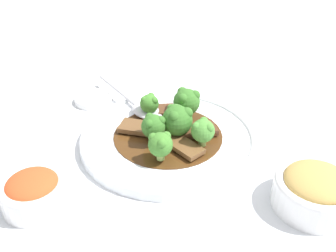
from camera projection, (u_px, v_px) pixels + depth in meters
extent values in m
plane|color=silver|center=(168.00, 142.00, 0.69)|extent=(4.00, 4.00, 0.00)
cylinder|color=white|center=(168.00, 139.00, 0.69)|extent=(0.30, 0.30, 0.01)
torus|color=white|center=(168.00, 136.00, 0.68)|extent=(0.30, 0.30, 0.01)
cylinder|color=#4C2D14|center=(168.00, 135.00, 0.68)|extent=(0.19, 0.19, 0.00)
cube|color=#56331E|center=(162.00, 111.00, 0.73)|extent=(0.05, 0.06, 0.01)
cube|color=brown|center=(140.00, 128.00, 0.69)|extent=(0.08, 0.08, 0.01)
cube|color=brown|center=(182.00, 148.00, 0.64)|extent=(0.07, 0.05, 0.01)
cube|color=#56331E|center=(197.00, 130.00, 0.68)|extent=(0.05, 0.07, 0.01)
cylinder|color=#8EB756|center=(154.00, 137.00, 0.66)|extent=(0.01, 0.01, 0.01)
sphere|color=#387028|center=(153.00, 126.00, 0.65)|extent=(0.04, 0.04, 0.04)
sphere|color=#387028|center=(150.00, 117.00, 0.65)|extent=(0.02, 0.02, 0.02)
sphere|color=#387028|center=(149.00, 124.00, 0.63)|extent=(0.02, 0.02, 0.02)
sphere|color=#387028|center=(161.00, 121.00, 0.64)|extent=(0.02, 0.02, 0.02)
cylinder|color=#7FA84C|center=(176.00, 121.00, 0.70)|extent=(0.01, 0.01, 0.01)
sphere|color=#4C8E38|center=(177.00, 113.00, 0.70)|extent=(0.03, 0.03, 0.03)
sphere|color=#4C8E38|center=(171.00, 108.00, 0.69)|extent=(0.01, 0.01, 0.01)
sphere|color=#4C8E38|center=(178.00, 112.00, 0.68)|extent=(0.01, 0.01, 0.01)
sphere|color=#4C8E38|center=(181.00, 107.00, 0.70)|extent=(0.01, 0.01, 0.01)
cylinder|color=#8EB756|center=(202.00, 141.00, 0.65)|extent=(0.01, 0.01, 0.01)
sphere|color=#4C8E38|center=(203.00, 131.00, 0.64)|extent=(0.04, 0.04, 0.04)
sphere|color=#4C8E38|center=(196.00, 127.00, 0.63)|extent=(0.01, 0.01, 0.01)
sphere|color=#4C8E38|center=(209.00, 128.00, 0.62)|extent=(0.01, 0.01, 0.01)
sphere|color=#4C8E38|center=(204.00, 121.00, 0.64)|extent=(0.01, 0.01, 0.01)
cylinder|color=#8EB756|center=(186.00, 113.00, 0.72)|extent=(0.02, 0.02, 0.01)
sphere|color=#387028|center=(187.00, 102.00, 0.71)|extent=(0.05, 0.05, 0.05)
sphere|color=#387028|center=(183.00, 99.00, 0.69)|extent=(0.02, 0.02, 0.02)
sphere|color=#387028|center=(195.00, 95.00, 0.70)|extent=(0.02, 0.02, 0.02)
sphere|color=#387028|center=(182.00, 92.00, 0.71)|extent=(0.02, 0.02, 0.02)
cylinder|color=#8EB756|center=(161.00, 155.00, 0.62)|extent=(0.01, 0.01, 0.01)
sphere|color=#427F2D|center=(160.00, 145.00, 0.60)|extent=(0.04, 0.04, 0.04)
sphere|color=#427F2D|center=(162.00, 143.00, 0.59)|extent=(0.01, 0.01, 0.01)
sphere|color=#427F2D|center=(166.00, 136.00, 0.61)|extent=(0.01, 0.01, 0.01)
sphere|color=#427F2D|center=(153.00, 137.00, 0.60)|extent=(0.01, 0.01, 0.01)
cylinder|color=#8EB756|center=(150.00, 113.00, 0.73)|extent=(0.01, 0.01, 0.01)
sphere|color=#427F2D|center=(150.00, 103.00, 0.72)|extent=(0.03, 0.03, 0.03)
sphere|color=#427F2D|center=(154.00, 101.00, 0.70)|extent=(0.01, 0.01, 0.01)
sphere|color=#427F2D|center=(151.00, 96.00, 0.72)|extent=(0.01, 0.01, 0.01)
sphere|color=#427F2D|center=(144.00, 100.00, 0.71)|extent=(0.01, 0.01, 0.01)
cylinder|color=#8EB756|center=(177.00, 132.00, 0.67)|extent=(0.02, 0.02, 0.01)
sphere|color=#387028|center=(177.00, 121.00, 0.66)|extent=(0.05, 0.05, 0.05)
sphere|color=#387028|center=(187.00, 113.00, 0.65)|extent=(0.02, 0.02, 0.02)
sphere|color=#387028|center=(172.00, 109.00, 0.66)|extent=(0.02, 0.02, 0.02)
sphere|color=#387028|center=(173.00, 118.00, 0.64)|extent=(0.02, 0.02, 0.02)
ellipsoid|color=silver|center=(145.00, 111.00, 0.73)|extent=(0.07, 0.05, 0.01)
cylinder|color=silver|center=(117.00, 90.00, 0.81)|extent=(0.15, 0.02, 0.01)
cylinder|color=white|center=(36.00, 203.00, 0.56)|extent=(0.05, 0.05, 0.01)
cylinder|color=white|center=(34.00, 195.00, 0.55)|extent=(0.09, 0.09, 0.04)
torus|color=white|center=(32.00, 186.00, 0.54)|extent=(0.09, 0.09, 0.01)
ellipsoid|color=#D14C23|center=(32.00, 184.00, 0.54)|extent=(0.07, 0.07, 0.02)
cylinder|color=white|center=(312.00, 203.00, 0.56)|extent=(0.06, 0.06, 0.01)
cylinder|color=white|center=(315.00, 194.00, 0.55)|extent=(0.12, 0.12, 0.04)
torus|color=white|center=(318.00, 183.00, 0.54)|extent=(0.12, 0.12, 0.01)
ellipsoid|color=tan|center=(318.00, 181.00, 0.54)|extent=(0.09, 0.09, 0.03)
cylinder|color=white|center=(93.00, 100.00, 0.81)|extent=(0.08, 0.08, 0.01)
torus|color=white|center=(93.00, 97.00, 0.81)|extent=(0.08, 0.08, 0.01)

